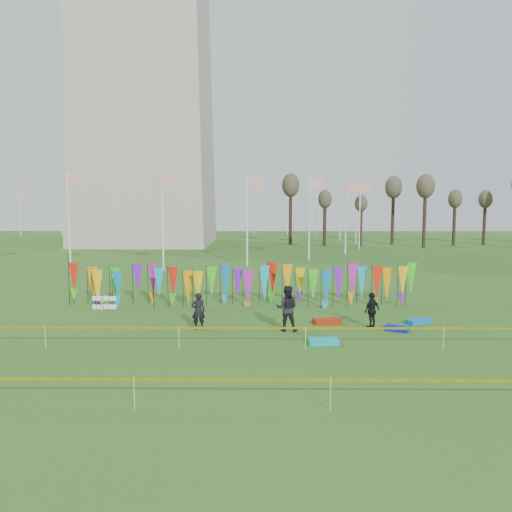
{
  "coord_description": "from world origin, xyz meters",
  "views": [
    {
      "loc": [
        1.21,
        -19.31,
        5.42
      ],
      "look_at": [
        0.95,
        6.0,
        2.76
      ],
      "focal_mm": 35.0,
      "sensor_mm": 36.0,
      "label": 1
    }
  ],
  "objects_px": {
    "person_right": "(372,310)",
    "kite_bag_turquoise": "(324,341)",
    "box_kite": "(104,303)",
    "person_mid": "(287,308)",
    "person_left": "(198,311)",
    "kite_bag_teal": "(418,321)",
    "kite_bag_blue": "(397,329)",
    "kite_bag_red": "(327,321)"
  },
  "relations": [
    {
      "from": "kite_bag_red",
      "to": "kite_bag_teal",
      "type": "relative_size",
      "value": 1.1
    },
    {
      "from": "person_left",
      "to": "person_mid",
      "type": "distance_m",
      "value": 3.83
    },
    {
      "from": "box_kite",
      "to": "kite_bag_red",
      "type": "xyz_separation_m",
      "value": [
        11.08,
        -2.99,
        -0.23
      ]
    },
    {
      "from": "person_mid",
      "to": "kite_bag_blue",
      "type": "height_order",
      "value": "person_mid"
    },
    {
      "from": "person_right",
      "to": "kite_bag_turquoise",
      "type": "relative_size",
      "value": 1.37
    },
    {
      "from": "kite_bag_turquoise",
      "to": "person_left",
      "type": "bearing_deg",
      "value": 155.9
    },
    {
      "from": "person_left",
      "to": "kite_bag_red",
      "type": "relative_size",
      "value": 1.29
    },
    {
      "from": "box_kite",
      "to": "person_right",
      "type": "height_order",
      "value": "person_right"
    },
    {
      "from": "box_kite",
      "to": "kite_bag_blue",
      "type": "bearing_deg",
      "value": -16.96
    },
    {
      "from": "kite_bag_teal",
      "to": "kite_bag_turquoise",
      "type": "bearing_deg",
      "value": -144.21
    },
    {
      "from": "person_left",
      "to": "person_right",
      "type": "bearing_deg",
      "value": 170.11
    },
    {
      "from": "person_left",
      "to": "kite_bag_teal",
      "type": "bearing_deg",
      "value": 174.37
    },
    {
      "from": "kite_bag_turquoise",
      "to": "kite_bag_blue",
      "type": "height_order",
      "value": "kite_bag_turquoise"
    },
    {
      "from": "person_right",
      "to": "kite_bag_red",
      "type": "bearing_deg",
      "value": -62.45
    },
    {
      "from": "person_mid",
      "to": "kite_bag_blue",
      "type": "relative_size",
      "value": 2.05
    },
    {
      "from": "kite_bag_turquoise",
      "to": "kite_bag_red",
      "type": "height_order",
      "value": "kite_bag_turquoise"
    },
    {
      "from": "box_kite",
      "to": "person_mid",
      "type": "height_order",
      "value": "person_mid"
    },
    {
      "from": "box_kite",
      "to": "kite_bag_turquoise",
      "type": "relative_size",
      "value": 0.61
    },
    {
      "from": "box_kite",
      "to": "kite_bag_turquoise",
      "type": "xyz_separation_m",
      "value": [
        10.5,
        -6.32,
        -0.23
      ]
    },
    {
      "from": "kite_bag_teal",
      "to": "box_kite",
      "type": "bearing_deg",
      "value": 169.06
    },
    {
      "from": "person_right",
      "to": "kite_bag_turquoise",
      "type": "distance_m",
      "value": 3.59
    },
    {
      "from": "box_kite",
      "to": "person_left",
      "type": "distance_m",
      "value": 6.73
    },
    {
      "from": "kite_bag_blue",
      "to": "kite_bag_red",
      "type": "xyz_separation_m",
      "value": [
        -2.81,
        1.25,
        0.01
      ]
    },
    {
      "from": "person_left",
      "to": "kite_bag_red",
      "type": "bearing_deg",
      "value": 178.33
    },
    {
      "from": "kite_bag_turquoise",
      "to": "kite_bag_blue",
      "type": "relative_size",
      "value": 1.2
    },
    {
      "from": "box_kite",
      "to": "kite_bag_teal",
      "type": "xyz_separation_m",
      "value": [
        15.2,
        -2.94,
        -0.24
      ]
    },
    {
      "from": "person_left",
      "to": "kite_bag_red",
      "type": "distance_m",
      "value": 5.85
    },
    {
      "from": "box_kite",
      "to": "person_mid",
      "type": "xyz_separation_m",
      "value": [
        9.19,
        -4.26,
        0.63
      ]
    },
    {
      "from": "kite_bag_blue",
      "to": "kite_bag_teal",
      "type": "height_order",
      "value": "kite_bag_teal"
    },
    {
      "from": "person_left",
      "to": "person_mid",
      "type": "height_order",
      "value": "person_mid"
    },
    {
      "from": "box_kite",
      "to": "kite_bag_red",
      "type": "relative_size",
      "value": 0.56
    },
    {
      "from": "person_mid",
      "to": "kite_bag_teal",
      "type": "height_order",
      "value": "person_mid"
    },
    {
      "from": "kite_bag_blue",
      "to": "person_mid",
      "type": "bearing_deg",
      "value": -179.73
    },
    {
      "from": "box_kite",
      "to": "kite_bag_blue",
      "type": "xyz_separation_m",
      "value": [
        13.89,
        -4.24,
        -0.25
      ]
    },
    {
      "from": "kite_bag_blue",
      "to": "kite_bag_teal",
      "type": "bearing_deg",
      "value": 44.79
    },
    {
      "from": "kite_bag_blue",
      "to": "kite_bag_red",
      "type": "bearing_deg",
      "value": 156.12
    },
    {
      "from": "person_left",
      "to": "kite_bag_teal",
      "type": "distance_m",
      "value": 9.92
    },
    {
      "from": "person_left",
      "to": "kite_bag_blue",
      "type": "height_order",
      "value": "person_left"
    },
    {
      "from": "person_mid",
      "to": "kite_bag_red",
      "type": "height_order",
      "value": "person_mid"
    },
    {
      "from": "person_mid",
      "to": "kite_bag_teal",
      "type": "xyz_separation_m",
      "value": [
        6.01,
        1.32,
        -0.87
      ]
    },
    {
      "from": "box_kite",
      "to": "person_right",
      "type": "relative_size",
      "value": 0.44
    },
    {
      "from": "kite_bag_blue",
      "to": "kite_bag_turquoise",
      "type": "bearing_deg",
      "value": -148.36
    }
  ]
}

